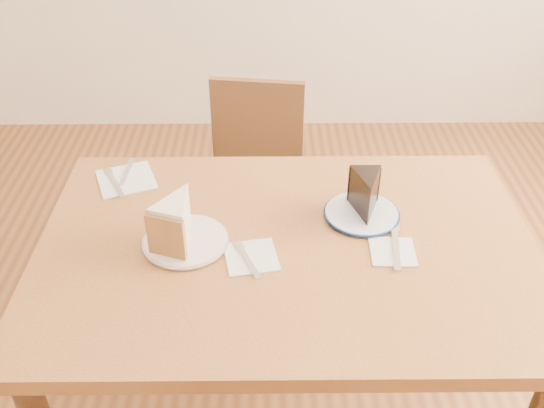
{
  "coord_description": "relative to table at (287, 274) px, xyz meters",
  "views": [
    {
      "loc": [
        -0.05,
        -1.12,
        1.68
      ],
      "look_at": [
        -0.04,
        0.09,
        0.8
      ],
      "focal_mm": 40.0,
      "sensor_mm": 36.0,
      "label": 1
    }
  ],
  "objects": [
    {
      "name": "table",
      "position": [
        0.0,
        0.0,
        0.0
      ],
      "size": [
        1.2,
        0.8,
        0.75
      ],
      "color": "brown",
      "rests_on": "ground"
    },
    {
      "name": "chair_far",
      "position": [
        -0.1,
        0.7,
        -0.21
      ],
      "size": [
        0.45,
        0.45,
        0.8
      ],
      "rotation": [
        0.0,
        0.0,
        3.0
      ],
      "color": "#392011",
      "rests_on": "ground"
    },
    {
      "name": "plate_cream",
      "position": [
        -0.24,
        0.0,
        0.1
      ],
      "size": [
        0.2,
        0.2,
        0.01
      ],
      "primitive_type": "cylinder",
      "color": "white",
      "rests_on": "table"
    },
    {
      "name": "plate_navy",
      "position": [
        0.19,
        0.11,
        0.1
      ],
      "size": [
        0.18,
        0.18,
        0.01
      ],
      "primitive_type": "cylinder",
      "color": "white",
      "rests_on": "table"
    },
    {
      "name": "carrot_cake",
      "position": [
        -0.26,
        0.01,
        0.16
      ],
      "size": [
        0.12,
        0.15,
        0.11
      ],
      "primitive_type": null,
      "rotation": [
        0.0,
        0.0,
        -0.32
      ],
      "color": "beige",
      "rests_on": "plate_cream"
    },
    {
      "name": "chocolate_cake",
      "position": [
        0.2,
        0.11,
        0.16
      ],
      "size": [
        0.08,
        0.11,
        0.1
      ],
      "primitive_type": null,
      "rotation": [
        0.0,
        0.0,
        3.12
      ],
      "color": "black",
      "rests_on": "plate_navy"
    },
    {
      "name": "napkin_cream",
      "position": [
        -0.09,
        -0.05,
        0.1
      ],
      "size": [
        0.14,
        0.14,
        0.0
      ],
      "primitive_type": "cube",
      "rotation": [
        0.0,
        0.0,
        0.18
      ],
      "color": "white",
      "rests_on": "table"
    },
    {
      "name": "napkin_navy",
      "position": [
        0.25,
        -0.04,
        0.1
      ],
      "size": [
        0.11,
        0.11,
        0.0
      ],
      "primitive_type": "cube",
      "rotation": [
        0.0,
        0.0,
        -0.04
      ],
      "color": "white",
      "rests_on": "table"
    },
    {
      "name": "napkin_spare",
      "position": [
        -0.44,
        0.28,
        0.1
      ],
      "size": [
        0.19,
        0.19,
        0.0
      ],
      "primitive_type": "cube",
      "rotation": [
        0.0,
        0.0,
        0.36
      ],
      "color": "white",
      "rests_on": "table"
    },
    {
      "name": "fork_cream",
      "position": [
        -0.09,
        -0.06,
        0.1
      ],
      "size": [
        0.07,
        0.13,
        0.0
      ],
      "primitive_type": "cube",
      "rotation": [
        0.0,
        0.0,
        0.4
      ],
      "color": "silver",
      "rests_on": "napkin_cream"
    },
    {
      "name": "knife_navy",
      "position": [
        0.26,
        -0.02,
        0.1
      ],
      "size": [
        0.04,
        0.17,
        0.0
      ],
      "primitive_type": "cube",
      "rotation": [
        0.0,
        0.0,
        -0.12
      ],
      "color": "silver",
      "rests_on": "napkin_navy"
    },
    {
      "name": "fork_spare",
      "position": [
        -0.44,
        0.31,
        0.1
      ],
      "size": [
        0.02,
        0.14,
        0.0
      ],
      "primitive_type": "cube",
      "rotation": [
        0.0,
        0.0,
        -0.06
      ],
      "color": "silver",
      "rests_on": "napkin_spare"
    },
    {
      "name": "knife_spare",
      "position": [
        -0.46,
        0.26,
        0.1
      ],
      "size": [
        0.09,
        0.15,
        0.0
      ],
      "primitive_type": "cube",
      "rotation": [
        0.0,
        0.0,
        0.48
      ],
      "color": "white",
      "rests_on": "napkin_spare"
    }
  ]
}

